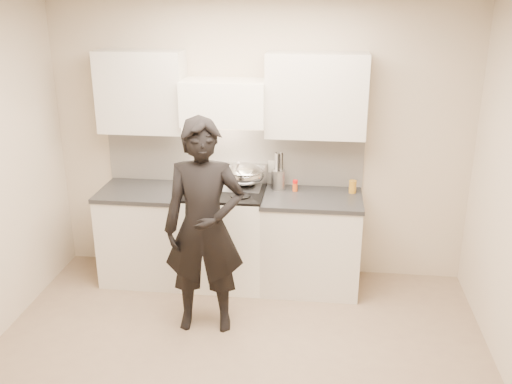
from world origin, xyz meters
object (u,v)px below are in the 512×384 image
counter_right (311,241)px  utensil_crock (278,178)px  wok (245,174)px  person (204,228)px  stove (225,236)px

counter_right → utensil_crock: (-0.33, 0.17, 0.57)m
wok → utensil_crock: utensil_crock is taller
wok → person: (-0.20, -0.94, -0.16)m
utensil_crock → counter_right: bearing=-27.1°
counter_right → utensil_crock: size_ratio=2.60×
stove → counter_right: (0.83, 0.00, -0.01)m
stove → person: person is taller
stove → person: size_ratio=0.53×
person → wok: bearing=72.3°
counter_right → person: (-0.85, -0.80, 0.44)m
stove → utensil_crock: utensil_crock is taller
wok → person: 0.98m
stove → utensil_crock: 0.77m
stove → wok: (0.18, 0.14, 0.59)m
utensil_crock → person: size_ratio=0.20×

